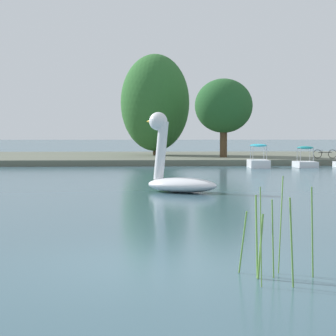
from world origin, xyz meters
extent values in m
plane|color=#385966|center=(0.00, 0.00, 0.00)|extent=(581.84, 581.84, 0.00)
cube|color=#5B6051|center=(0.00, 41.82, 0.21)|extent=(150.31, 21.64, 0.42)
ellipsoid|color=white|center=(1.44, 12.36, 0.27)|extent=(3.06, 2.59, 0.54)
cylinder|color=white|center=(0.69, 12.78, 1.53)|extent=(0.70, 0.61, 2.21)
sphere|color=white|center=(0.59, 12.84, 2.62)|extent=(0.94, 0.94, 0.69)
cone|color=yellow|center=(0.35, 12.98, 2.62)|extent=(0.58, 0.55, 0.38)
cube|color=white|center=(7.79, 29.07, 0.25)|extent=(1.37, 2.40, 0.50)
ellipsoid|color=#2DB7D1|center=(7.79, 29.07, 1.45)|extent=(1.19, 1.50, 0.20)
cylinder|color=#B7B7BF|center=(7.38, 29.67, 0.97)|extent=(0.04, 0.04, 0.94)
cylinder|color=#B7B7BF|center=(8.27, 29.62, 0.97)|extent=(0.04, 0.04, 0.94)
cylinder|color=#B7B7BF|center=(7.31, 28.52, 0.97)|extent=(0.04, 0.04, 0.94)
cylinder|color=#B7B7BF|center=(8.20, 28.47, 0.97)|extent=(0.04, 0.04, 0.94)
cube|color=white|center=(10.91, 29.16, 0.19)|extent=(1.27, 1.98, 0.39)
ellipsoid|color=teal|center=(10.91, 29.16, 1.29)|extent=(1.08, 1.00, 0.20)
cylinder|color=#B7B7BF|center=(10.49, 29.56, 0.84)|extent=(0.04, 0.04, 0.90)
cylinder|color=#B7B7BF|center=(11.34, 29.55, 0.84)|extent=(0.04, 0.04, 0.90)
cylinder|color=#B7B7BF|center=(10.48, 28.76, 0.84)|extent=(0.04, 0.04, 0.90)
cylinder|color=#B7B7BF|center=(11.34, 28.76, 0.84)|extent=(0.04, 0.04, 0.90)
cylinder|color=#B7B7BF|center=(13.12, 29.50, 0.84)|extent=(0.04, 0.04, 0.96)
cylinder|color=#4C3823|center=(6.53, 36.00, 2.13)|extent=(0.55, 0.55, 3.42)
ellipsoid|color=#235628|center=(6.53, 36.00, 4.36)|extent=(4.98, 4.67, 4.14)
cylinder|color=#4C3823|center=(1.46, 41.38, 2.19)|extent=(0.37, 0.37, 3.54)
ellipsoid|color=#2D662D|center=(1.46, 41.38, 4.87)|extent=(7.40, 7.44, 8.21)
torus|color=black|center=(14.24, 33.57, 0.74)|extent=(0.64, 0.11, 0.64)
torus|color=black|center=(13.15, 33.69, 0.74)|extent=(0.64, 0.11, 0.64)
cube|color=black|center=(13.69, 33.63, 0.84)|extent=(0.98, 0.15, 0.04)
cylinder|color=black|center=(13.48, 33.66, 0.93)|extent=(0.03, 0.03, 0.27)
cylinder|color=#669942|center=(1.54, -0.88, 0.47)|extent=(0.11, 0.10, 0.95)
cylinder|color=#669942|center=(1.45, -1.32, 0.69)|extent=(0.02, 0.20, 1.37)
cylinder|color=#669942|center=(1.49, -0.81, 0.61)|extent=(0.03, 0.19, 1.21)
cylinder|color=#669942|center=(1.92, -0.53, 0.74)|extent=(0.12, 0.19, 1.47)
cylinder|color=#669942|center=(2.29, -0.94, 0.68)|extent=(0.10, 0.16, 1.35)
cylinder|color=#669942|center=(1.72, -0.88, 0.58)|extent=(0.07, 0.06, 1.16)
cylinder|color=#669942|center=(1.33, -0.58, 0.48)|extent=(0.12, 0.12, 0.96)
cylinder|color=#669942|center=(1.85, -1.43, 0.62)|extent=(0.09, 0.04, 1.25)
camera|label=1|loc=(-0.30, -9.41, 2.09)|focal=63.79mm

